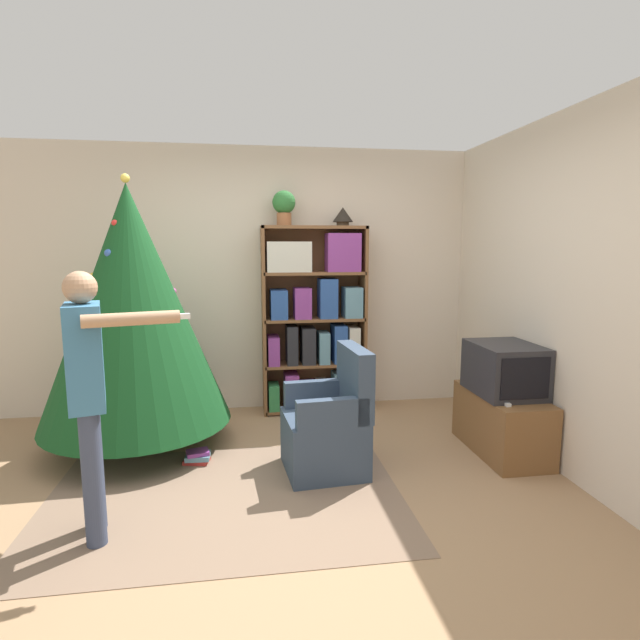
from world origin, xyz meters
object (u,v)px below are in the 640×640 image
Objects in this scene: armchair at (330,428)px; table_lamp at (343,215)px; bookshelf at (315,324)px; potted_plant at (284,205)px; standing_person at (89,385)px; television at (505,369)px; christmas_tree at (132,306)px.

armchair is 4.60× the size of table_lamp.
bookshelf is 9.17× the size of table_lamp.
bookshelf is at bearing -3.03° from potted_plant.
potted_plant reaches higher than table_lamp.
potted_plant is (-0.30, 0.02, 1.14)m from bookshelf.
standing_person is 7.57× the size of table_lamp.
standing_person reaches higher than television.
television is 1.80× the size of potted_plant.
christmas_tree reaches higher than table_lamp.
standing_person is (0.03, -1.30, -0.28)m from christmas_tree.
armchair is 2.15m from table_lamp.
armchair is (1.48, -0.66, -0.85)m from christmas_tree.
table_lamp reaches higher than bookshelf.
christmas_tree is at bearing -155.88° from bookshelf.
table_lamp is at bearing 3.28° from bookshelf.
bookshelf is 1.09m from table_lamp.
television is (1.33, -1.24, -0.20)m from bookshelf.
table_lamp is at bearing 21.29° from christmas_tree.
bookshelf is 1.99× the size of armchair.
bookshelf reaches higher than television.
table_lamp is (0.36, 1.38, 1.61)m from armchair.
bookshelf is 2.52m from standing_person.
bookshelf is 1.83m from television.
standing_person is at bearing -88.58° from christmas_tree.
standing_person is (-2.87, -0.76, 0.21)m from television.
standing_person is (-1.53, -2.00, 0.01)m from bookshelf.
bookshelf is 1.47m from armchair.
armchair is 1.68m from standing_person.
standing_person is at bearing -70.95° from armchair.
standing_person is at bearing -131.83° from table_lamp.
christmas_tree is at bearing -158.71° from table_lamp.
armchair is (-0.09, -1.36, -0.56)m from bookshelf.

